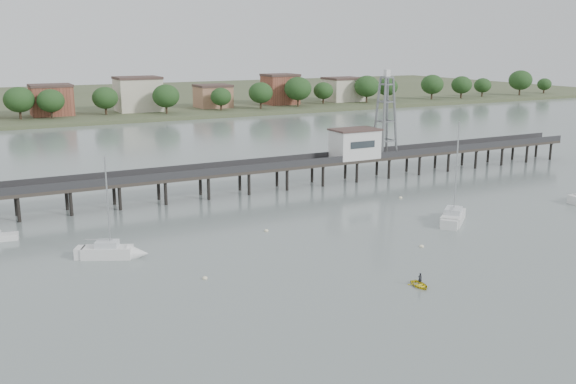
# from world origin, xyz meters

# --- Properties ---
(ground_plane) EXTENTS (500.00, 500.00, 0.00)m
(ground_plane) POSITION_xyz_m (0.00, 0.00, 0.00)
(ground_plane) COLOR slate
(ground_plane) RESTS_ON ground
(pier) EXTENTS (150.00, 5.00, 5.50)m
(pier) POSITION_xyz_m (0.00, 60.00, 3.79)
(pier) COLOR #2D2823
(pier) RESTS_ON ground
(pier_building) EXTENTS (8.40, 5.40, 5.30)m
(pier_building) POSITION_xyz_m (25.00, 60.00, 6.67)
(pier_building) COLOR silver
(pier_building) RESTS_ON ground
(lattice_tower) EXTENTS (3.20, 3.20, 15.50)m
(lattice_tower) POSITION_xyz_m (31.50, 60.00, 11.10)
(lattice_tower) COLOR slate
(lattice_tower) RESTS_ON ground
(sailboat_c) EXTENTS (8.48, 7.81, 14.70)m
(sailboat_c) POSITION_xyz_m (23.12, 31.40, 0.63)
(sailboat_c) COLOR white
(sailboat_c) RESTS_ON ground
(sailboat_b) EXTENTS (7.74, 5.27, 12.52)m
(sailboat_b) POSITION_xyz_m (-22.68, 36.74, 0.65)
(sailboat_b) COLOR white
(sailboat_b) RESTS_ON ground
(white_tender) EXTENTS (3.76, 1.98, 1.39)m
(white_tender) POSITION_xyz_m (-34.04, 50.00, 0.43)
(white_tender) COLOR white
(white_tender) RESTS_ON ground
(yellow_dinghy) EXTENTS (1.88, 0.71, 2.58)m
(yellow_dinghy) POSITION_xyz_m (2.67, 13.53, 0.00)
(yellow_dinghy) COLOR yellow
(yellow_dinghy) RESTS_ON ground
(dinghy_occupant) EXTENTS (0.70, 1.27, 0.29)m
(dinghy_occupant) POSITION_xyz_m (2.67, 13.53, 0.00)
(dinghy_occupant) COLOR black
(dinghy_occupant) RESTS_ON ground
(mooring_buoys) EXTENTS (55.25, 25.42, 0.39)m
(mooring_buoys) POSITION_xyz_m (10.96, 30.54, 0.08)
(mooring_buoys) COLOR #F7EFC0
(mooring_buoys) RESTS_ON ground
(far_shore) EXTENTS (500.00, 170.00, 10.40)m
(far_shore) POSITION_xyz_m (0.36, 239.58, 0.95)
(far_shore) COLOR #475133
(far_shore) RESTS_ON ground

